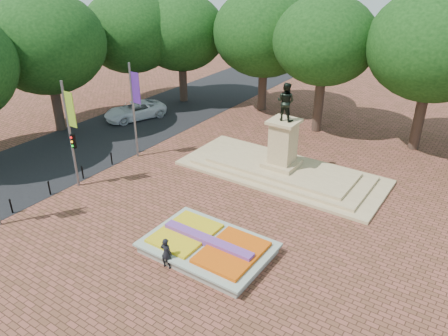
% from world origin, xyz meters
% --- Properties ---
extents(ground, '(90.00, 90.00, 0.00)m').
position_xyz_m(ground, '(0.00, 0.00, 0.00)').
color(ground, brown).
rests_on(ground, ground).
extents(asphalt_street, '(9.00, 90.00, 0.02)m').
position_xyz_m(asphalt_street, '(-15.00, 5.00, 0.01)').
color(asphalt_street, black).
rests_on(asphalt_street, ground).
extents(flower_bed, '(6.30, 4.30, 0.91)m').
position_xyz_m(flower_bed, '(1.03, -2.00, 0.38)').
color(flower_bed, gray).
rests_on(flower_bed, ground).
extents(monument, '(14.00, 6.00, 6.40)m').
position_xyz_m(monument, '(0.00, 8.00, 0.88)').
color(monument, tan).
rests_on(monument, ground).
extents(tree_row_back, '(44.80, 8.80, 10.43)m').
position_xyz_m(tree_row_back, '(2.33, 18.00, 6.67)').
color(tree_row_back, '#38281E').
rests_on(tree_row_back, ground).
extents(tree_row_street, '(8.40, 25.40, 9.98)m').
position_xyz_m(tree_row_street, '(-19.50, 4.67, 6.39)').
color(tree_row_street, '#38281E').
rests_on(tree_row_street, ground).
extents(banner_poles, '(0.88, 11.17, 7.00)m').
position_xyz_m(banner_poles, '(-10.08, -1.31, 3.88)').
color(banner_poles, slate).
rests_on(banner_poles, ground).
extents(bollard_row, '(0.12, 13.12, 0.98)m').
position_xyz_m(bollard_row, '(-10.70, -1.50, 0.53)').
color(bollard_row, black).
rests_on(bollard_row, ground).
extents(van, '(4.42, 6.09, 1.54)m').
position_xyz_m(van, '(-16.13, 10.33, 0.77)').
color(van, silver).
rests_on(van, ground).
extents(pedestrian, '(0.66, 0.48, 1.67)m').
position_xyz_m(pedestrian, '(0.02, -4.03, 0.84)').
color(pedestrian, black).
rests_on(pedestrian, ground).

